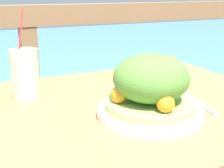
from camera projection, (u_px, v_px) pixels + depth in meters
patio_table at (84, 151)px, 0.83m from camera, size 1.15×0.70×0.78m
railing_fence at (30, 62)px, 1.40m from camera, size 2.80×0.08×1.01m
salad_plate at (151, 90)px, 0.74m from camera, size 0.26×0.26×0.15m
drink_glass at (25, 74)px, 0.86m from camera, size 0.08×0.08×0.25m
fork at (198, 103)px, 0.84m from camera, size 0.05×0.18×0.00m
orange_near_basket at (168, 67)px, 1.06m from camera, size 0.08×0.08×0.08m
orange_near_glass at (139, 65)px, 1.11m from camera, size 0.07×0.07×0.07m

